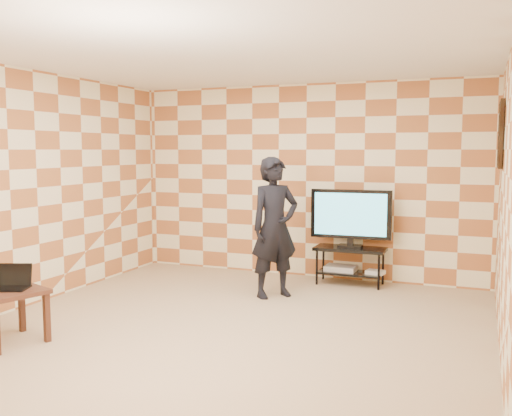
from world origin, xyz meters
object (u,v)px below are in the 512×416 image
object	(u,v)px
person	(275,227)
tv	(351,216)
side_table	(9,299)
tv_stand	(350,257)

from	to	relation	value
person	tv	bearing A→B (deg)	4.43
tv	side_table	xyz separation A→B (m)	(-2.43, -3.45, -0.51)
tv	person	world-z (taller)	person
side_table	person	world-z (taller)	person
tv_stand	tv	size ratio (longest dim) A/B	0.88
tv	person	size ratio (longest dim) A/B	0.62
tv_stand	person	bearing A→B (deg)	-127.04
tv	person	bearing A→B (deg)	-127.12
tv_stand	person	xyz separation A→B (m)	(-0.72, -0.96, 0.49)
side_table	person	xyz separation A→B (m)	(1.71, 2.49, 0.44)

